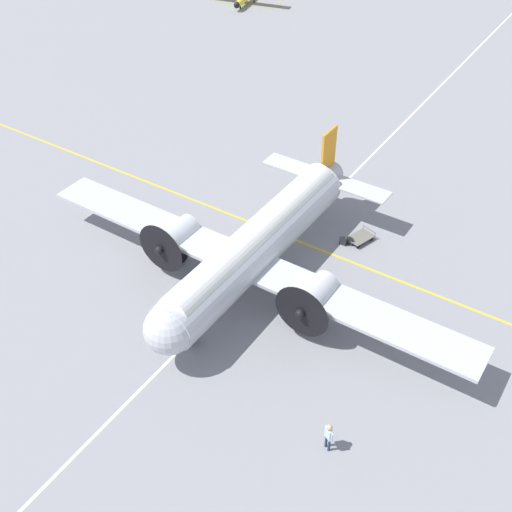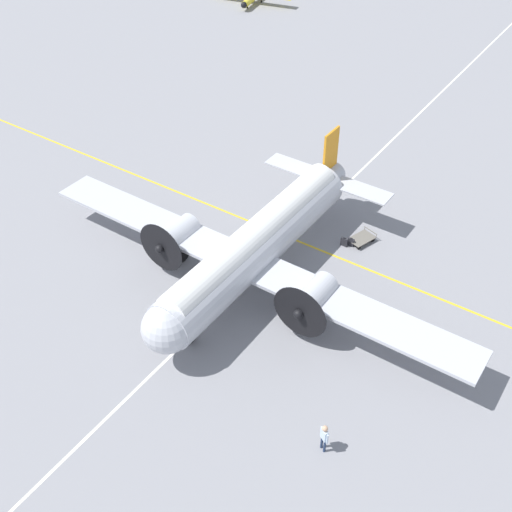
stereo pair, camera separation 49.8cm
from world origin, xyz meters
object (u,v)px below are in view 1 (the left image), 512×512
(suitcase_upright_spare, at_px, (343,241))
(suitcase_near_door, at_px, (350,241))
(airliner_main, at_px, (252,249))
(crew_foreground, at_px, (329,435))
(baggage_cart, at_px, (360,237))

(suitcase_upright_spare, bearing_deg, suitcase_near_door, 35.01)
(airliner_main, height_order, suitcase_upright_spare, airliner_main)
(crew_foreground, distance_m, suitcase_near_door, 14.96)
(suitcase_near_door, height_order, suitcase_upright_spare, suitcase_upright_spare)
(crew_foreground, height_order, baggage_cart, crew_foreground)
(crew_foreground, bearing_deg, baggage_cart, 138.54)
(airliner_main, bearing_deg, suitcase_near_door, 153.93)
(airliner_main, height_order, baggage_cart, airliner_main)
(airliner_main, distance_m, suitcase_upright_spare, 7.11)
(airliner_main, distance_m, crew_foreground, 11.72)
(airliner_main, relative_size, crew_foreground, 16.11)
(airliner_main, distance_m, baggage_cart, 8.24)
(suitcase_near_door, relative_size, suitcase_upright_spare, 0.95)
(suitcase_near_door, bearing_deg, crew_foreground, -67.16)
(suitcase_near_door, height_order, baggage_cart, suitcase_near_door)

